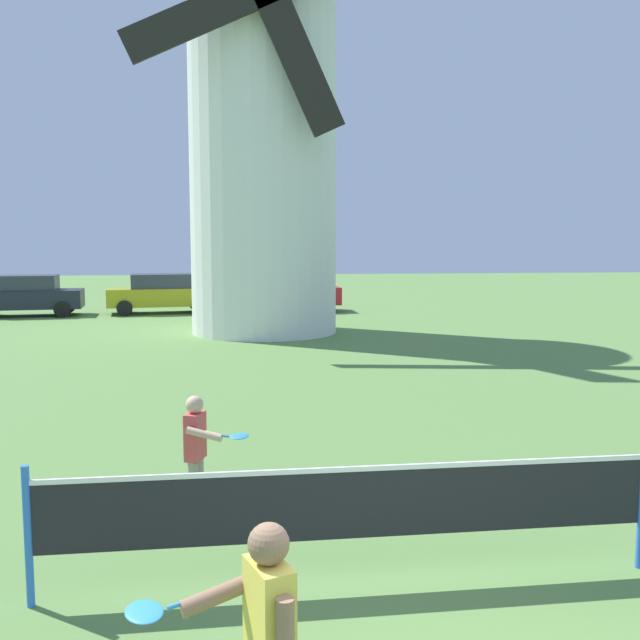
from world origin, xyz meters
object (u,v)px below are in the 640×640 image
Objects in this scene: tennis_net at (353,504)px; parked_car_red at (291,292)px; parked_car_black at (26,295)px; player_far at (197,446)px; parked_car_mustard at (161,293)px; windmill at (263,118)px.

parked_car_red is at bearing 86.18° from tennis_net.
player_far is at bearing -70.37° from parked_car_black.
tennis_net is 22.97m from parked_car_red.
tennis_net is at bearing -68.88° from parked_car_black.
player_far is 0.28× the size of parked_car_black.
parked_car_mustard is 5.16m from parked_car_red.
parked_car_black is 0.97× the size of parked_car_mustard.
tennis_net is 4.16× the size of player_far.
parked_car_red is at bearing 82.40° from player_far.
windmill is 8.84m from parked_car_red.
player_far is at bearing -95.57° from windmill.
parked_car_black reaches higher than player_far.
parked_car_black is 10.19m from parked_car_red.
windmill is 2.64× the size of tennis_net.
parked_car_mustard is (-3.76, 6.65, -5.70)m from windmill.
parked_car_black reaches higher than tennis_net.
parked_car_black is at bearing -177.05° from parked_car_red.
player_far is 21.89m from parked_car_black.
tennis_net is at bearing -93.82° from parked_car_red.
tennis_net is at bearing -81.00° from parked_car_mustard.
windmill is 12.10m from parked_car_black.
parked_car_red is at bearing -0.46° from parked_car_mustard.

